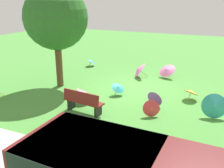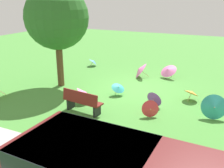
% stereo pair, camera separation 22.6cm
% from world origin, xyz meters
% --- Properties ---
extents(ground, '(40.00, 40.00, 0.00)m').
position_xyz_m(ground, '(0.00, 0.00, 0.00)').
color(ground, '#478C38').
extents(park_bench, '(1.65, 0.68, 0.90)m').
position_xyz_m(park_bench, '(0.89, 3.39, 0.47)').
color(park_bench, maroon).
rests_on(park_bench, ground).
extents(shade_tree, '(2.98, 2.98, 4.82)m').
position_xyz_m(shade_tree, '(3.52, 1.08, 3.31)').
color(shade_tree, brown).
rests_on(shade_tree, ground).
extents(parasol_orange_0, '(0.84, 0.83, 0.57)m').
position_xyz_m(parasol_orange_0, '(-2.72, 0.35, 0.37)').
color(parasol_orange_0, tan).
rests_on(parasol_orange_0, ground).
extents(parasol_teal_1, '(0.80, 0.81, 0.57)m').
position_xyz_m(parasol_teal_1, '(0.37, 1.13, 0.37)').
color(parasol_teal_1, tan).
rests_on(parasol_teal_1, ground).
extents(parasol_pink_0, '(1.05, 1.07, 0.69)m').
position_xyz_m(parasol_pink_0, '(1.38, 2.34, 0.36)').
color(parasol_pink_0, tan).
rests_on(parasol_pink_0, ground).
extents(parasol_purple_0, '(0.71, 0.70, 0.66)m').
position_xyz_m(parasol_purple_0, '(-1.46, 1.62, 0.33)').
color(parasol_purple_0, tan).
rests_on(parasol_purple_0, ground).
extents(parasol_blue_2, '(0.79, 0.79, 0.54)m').
position_xyz_m(parasol_blue_2, '(3.88, -2.93, 0.30)').
color(parasol_blue_2, tan).
rests_on(parasol_blue_2, ground).
extents(parasol_teal_3, '(0.98, 0.83, 0.93)m').
position_xyz_m(parasol_teal_3, '(-3.72, 1.84, 0.46)').
color(parasol_teal_3, tan).
rests_on(parasol_teal_3, ground).
extents(parasol_pink_1, '(0.99, 1.13, 0.88)m').
position_xyz_m(parasol_pink_1, '(0.38, -1.84, 0.44)').
color(parasol_pink_1, tan).
rests_on(parasol_pink_1, ground).
extents(parasol_red_0, '(0.68, 0.59, 0.65)m').
position_xyz_m(parasol_red_0, '(-1.59, 2.66, 0.32)').
color(parasol_red_0, tan).
rests_on(parasol_red_0, ground).
extents(parasol_pink_4, '(1.16, 1.12, 0.79)m').
position_xyz_m(parasol_pink_4, '(-1.07, -2.36, 0.46)').
color(parasol_pink_4, tan).
rests_on(parasol_pink_4, ground).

